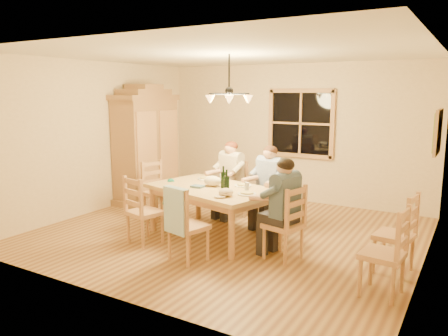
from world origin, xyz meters
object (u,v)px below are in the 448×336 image
Objects in this scene: chair_near_left at (145,223)px; chair_end_left at (159,201)px; chair_far_right at (269,210)px; chair_near_right at (188,238)px; chair_spare_front at (382,268)px; chandelier at (229,97)px; chair_end_right at (283,236)px; chair_far_left at (231,201)px; adult_woman at (231,170)px; child at (172,203)px; adult_slate_man at (284,196)px; chair_spare_back at (393,248)px; wine_bottle_b at (227,181)px; adult_plaid_man at (269,177)px; dining_table at (212,193)px; wine_bottle_a at (223,177)px.

chair_end_left is at bearing 133.26° from chair_near_left.
chair_near_right is (-0.33, -1.76, 0.00)m from chair_far_right.
chair_spare_front is at bearing 19.79° from chair_near_right.
chandelier is 3.18m from chair_spare_front.
chair_end_right is 1.00× the size of chair_spare_front.
chair_end_left is at bearing 46.74° from chair_far_left.
adult_woman is (-0.49, 1.96, 0.54)m from chair_near_right.
chair_far_right reaches higher than child.
adult_slate_man reaches higher than chair_near_right.
chair_spare_back is (2.35, 0.95, 0.00)m from chair_near_right.
chair_near_left is 0.78m from child.
chair_near_right is (0.10, -1.23, -1.77)m from chandelier.
chair_end_right is (2.56, -0.63, 0.00)m from chair_end_left.
adult_woman is at bearing 90.00° from chair_near_left.
chair_end_left is (-1.03, -0.67, 0.00)m from chair_far_left.
chandelier is 1.27m from wine_bottle_b.
chair_end_right is 1.13× the size of adult_plaid_man.
child is (-1.35, -0.77, -0.44)m from adult_plaid_man.
child is (-0.78, 0.01, -0.26)m from dining_table.
adult_plaid_man reaches higher than wine_bottle_a.
adult_woman is 1.35m from wine_bottle_b.
chair_spare_front is at bearing 162.61° from adult_woman.
wine_bottle_b reaches higher than chair_spare_back.
wine_bottle_b reaches higher than chair_far_right.
dining_table is 2.14× the size of chair_near_left.
wine_bottle_b is (0.23, -0.47, -1.15)m from chandelier.
chair_near_right and chair_spare_back have the same top height.
adult_plaid_man is (1.25, 1.54, 0.54)m from chair_near_left.
wine_bottle_a reaches higher than child.
chair_near_left is at bearing 90.00° from chair_far_left.
adult_slate_man reaches higher than child.
adult_plaid_man is 0.88× the size of chair_spare_front.
chair_spare_back reaches higher than dining_table.
chair_near_left is 3.00× the size of wine_bottle_b.
child is (-0.53, -0.97, 0.10)m from chair_far_left.
dining_table is 2.14× the size of chair_spare_back.
chair_near_left is 1.24× the size of child.
adult_slate_man is (1.14, -0.56, -1.24)m from chandelier.
dining_table is at bearing 67.62° from adult_plaid_man.
chair_far_right is (0.82, -0.20, 0.00)m from chair_far_left.
chair_spare_front is at bearing -13.17° from wine_bottle_b.
wine_bottle_b is (0.62, -1.20, 0.62)m from chair_far_left.
wine_bottle_a is 0.33× the size of chair_spare_back.
child is (-0.96, -0.00, -0.52)m from wine_bottle_a.
chair_near_left is at bearing 90.00° from adult_woman.
chair_spare_front is (3.37, -0.75, -0.10)m from child.
chair_spare_front is at bearing -15.92° from dining_table.
adult_plaid_man is at bearing 78.76° from wine_bottle_b.
wine_bottle_b is 2.36m from chair_spare_front.
chandelier reaches higher than chair_spare_back.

